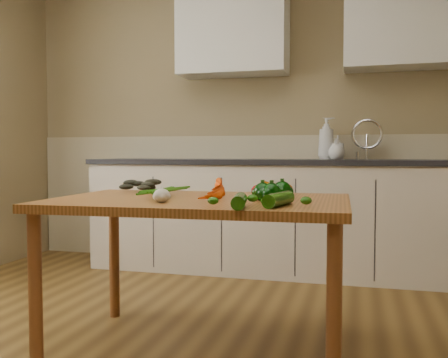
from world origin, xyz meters
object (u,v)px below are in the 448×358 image
Objects in this scene: soap_bottle_b at (338,147)px; zucchini_b at (239,201)px; table at (200,216)px; garlic_bulb at (162,196)px; carrot_bunch at (199,191)px; soap_bottle_a at (326,138)px; soap_bottle_c at (336,149)px; pepper_a at (263,192)px; tomato_a at (258,191)px; pepper_c at (272,192)px; leafy_greens at (141,183)px; tomato_b at (265,188)px; pepper_b at (282,191)px; tomato_c at (286,190)px; zucchini_a at (279,199)px.

soap_bottle_b reaches higher than zucchini_b.
garlic_bulb is at bearing -113.61° from table.
table is 5.49× the size of carrot_bunch.
soap_bottle_a is 1.62× the size of zucchini_b.
soap_bottle_c is 2.14m from zucchini_b.
soap_bottle_a reaches higher than carrot_bunch.
tomato_a is (-0.06, 0.19, -0.01)m from pepper_a.
pepper_c is at bearing -15.44° from carrot_bunch.
carrot_bunch is at bearing 167.18° from pepper_a.
leafy_greens is at bearing 167.33° from tomato_a.
carrot_bunch is 3.20× the size of tomato_b.
soap_bottle_c is 1.79m from pepper_b.
garlic_bulb is at bearing -138.31° from tomato_c.
pepper_c is at bearing 21.37° from garlic_bulb.
pepper_c is (-0.11, -1.94, -0.29)m from soap_bottle_a.
leafy_greens reaches higher than zucchini_a.
pepper_a is 0.39× the size of zucchini_b.
pepper_a is 0.30m from zucchini_b.
soap_bottle_a is 2.15m from zucchini_a.
pepper_c is at bearing -121.63° from pepper_b.
soap_bottle_b is 2.31× the size of pepper_c.
table is at bearing 167.00° from soap_bottle_a.
tomato_a is (-0.14, 0.14, -0.01)m from pepper_b.
soap_bottle_a is 1.90m from pepper_b.
zucchini_b is at bearing -41.96° from leafy_greens.
tomato_c reaches higher than table.
soap_bottle_a reaches higher than pepper_b.
soap_bottle_b reaches higher than pepper_c.
tomato_b reaches higher than zucchini_a.
pepper_b is at bearing 58.37° from pepper_c.
leafy_greens reaches higher than table.
pepper_b is at bearing 71.14° from zucchini_b.
tomato_b reaches higher than table.
pepper_a is at bearing 85.13° from soap_bottle_b.
tomato_a is 0.14m from tomato_c.
soap_bottle_b is 2.37× the size of tomato_b.
pepper_b is 0.36m from zucchini_b.
soap_bottle_a is at bearing 87.67° from pepper_b.
leafy_greens is 1.01m from zucchini_a.
tomato_b reaches higher than tomato_c.
pepper_a is 1.25× the size of tomato_a.
tomato_a is (-0.22, -1.73, -0.30)m from soap_bottle_a.
soap_bottle_b is 2.18× the size of pepper_b.
tomato_a is 0.09m from tomato_b.
tomato_a is (0.26, 0.12, -0.00)m from carrot_bunch.
soap_bottle_c is 2.23× the size of tomato_c.
garlic_bulb reaches higher than zucchini_a.
pepper_b is (0.83, -0.30, -0.01)m from leafy_greens.
tomato_b is (0.02, 0.08, 0.01)m from tomato_a.
soap_bottle_c reaches higher than zucchini_b.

